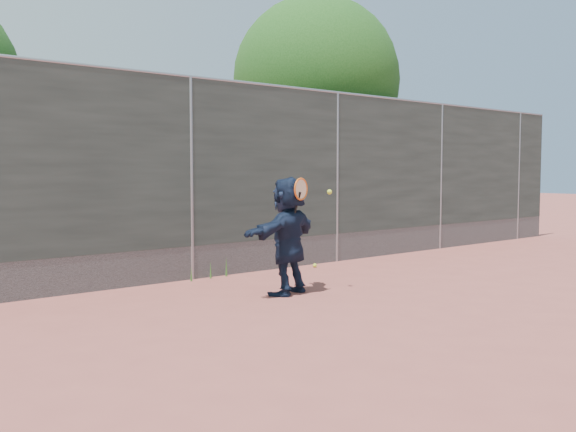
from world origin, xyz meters
TOP-DOWN VIEW (x-y plane):
  - ground at (0.00, 0.00)m, footprint 80.00×80.00m
  - player at (0.37, 1.70)m, footprint 1.50×0.86m
  - ball_ground at (2.21, 3.20)m, footprint 0.07×0.07m
  - fence at (-0.00, 3.50)m, footprint 20.00×0.06m
  - swing_action at (0.47, 1.51)m, footprint 0.70×0.14m
  - tree_right at (4.68, 5.75)m, footprint 3.78×3.60m
  - weed_clump at (0.29, 3.38)m, footprint 0.68×0.07m

SIDE VIEW (x-z plane):
  - ground at x=0.00m, z-range 0.00..0.00m
  - ball_ground at x=2.21m, z-range 0.00..0.07m
  - weed_clump at x=0.29m, z-range -0.02..0.28m
  - player at x=0.37m, z-range 0.00..1.55m
  - swing_action at x=0.47m, z-range 1.11..1.62m
  - fence at x=0.00m, z-range 0.07..3.09m
  - tree_right at x=4.68m, z-range 0.80..6.19m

